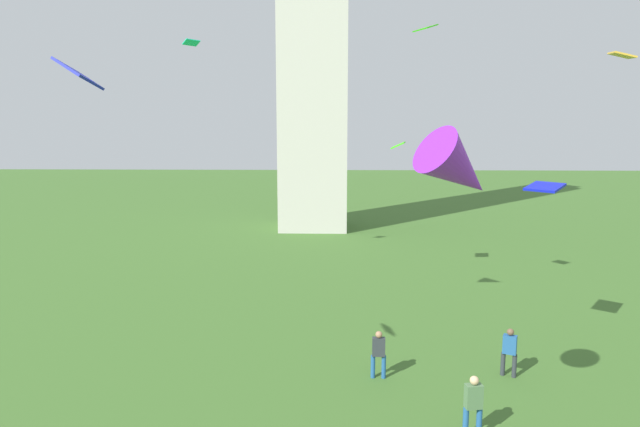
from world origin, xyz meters
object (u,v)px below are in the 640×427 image
(kite_flying_6, at_px, (79,74))
(kite_flying_8, at_px, (425,28))
(person_0, at_px, (509,349))
(kite_flying_10, at_px, (398,145))
(kite_flying_4, at_px, (622,55))
(kite_flying_0, at_px, (191,43))
(person_1, at_px, (379,352))
(kite_flying_1, at_px, (459,171))
(kite_flying_9, at_px, (545,187))
(person_2, at_px, (473,403))

(kite_flying_6, xyz_separation_m, kite_flying_8, (10.01, 9.95, 2.86))
(person_0, height_order, kite_flying_10, kite_flying_10)
(kite_flying_4, bearing_deg, kite_flying_0, -96.10)
(person_1, height_order, kite_flying_0, kite_flying_0)
(person_0, distance_m, kite_flying_4, 13.75)
(kite_flying_0, height_order, kite_flying_8, kite_flying_0)
(kite_flying_0, relative_size, kite_flying_10, 0.82)
(kite_flying_1, height_order, kite_flying_6, kite_flying_6)
(person_0, height_order, kite_flying_8, kite_flying_8)
(person_1, xyz_separation_m, kite_flying_10, (1.88, 12.08, 6.79))
(person_1, xyz_separation_m, kite_flying_1, (1.39, -5.01, 6.62))
(kite_flying_0, height_order, kite_flying_10, kite_flying_0)
(person_0, relative_size, kite_flying_9, 0.89)
(kite_flying_4, bearing_deg, person_0, -32.55)
(kite_flying_9, xyz_separation_m, kite_flying_10, (-4.34, 9.77, 1.28))
(kite_flying_0, bearing_deg, kite_flying_9, -77.13)
(kite_flying_1, relative_size, kite_flying_6, 1.94)
(person_1, relative_size, kite_flying_6, 1.28)
(kite_flying_8, distance_m, kite_flying_10, 8.13)
(kite_flying_1, distance_m, kite_flying_4, 15.24)
(person_2, distance_m, kite_flying_6, 13.52)
(person_2, relative_size, kite_flying_10, 1.45)
(person_2, xyz_separation_m, kite_flying_10, (-0.48, 15.64, 6.72))
(kite_flying_4, height_order, kite_flying_6, kite_flying_4)
(kite_flying_0, xyz_separation_m, kite_flying_4, (20.33, -6.85, -1.71))
(kite_flying_0, bearing_deg, kite_flying_1, -101.43)
(person_2, bearing_deg, kite_flying_6, -5.41)
(person_0, height_order, kite_flying_4, kite_flying_4)
(kite_flying_10, bearing_deg, person_2, 13.70)
(person_1, relative_size, person_2, 0.94)
(person_2, bearing_deg, kite_flying_1, 46.89)
(kite_flying_4, bearing_deg, kite_flying_6, -47.57)
(kite_flying_10, bearing_deg, kite_flying_8, 14.60)
(kite_flying_9, height_order, kite_flying_10, kite_flying_10)
(person_0, xyz_separation_m, kite_flying_10, (-2.69, 11.80, 6.76))
(person_1, height_order, kite_flying_9, kite_flying_9)
(kite_flying_1, bearing_deg, kite_flying_10, -29.88)
(person_0, distance_m, kite_flying_0, 22.90)
(kite_flying_1, height_order, kite_flying_8, kite_flying_8)
(kite_flying_1, xyz_separation_m, kite_flying_10, (0.49, 17.09, 0.16))
(kite_flying_0, height_order, kite_flying_6, kite_flying_0)
(person_0, xyz_separation_m, kite_flying_4, (6.10, 6.08, 10.73))
(person_0, distance_m, kite_flying_1, 9.03)
(kite_flying_9, relative_size, kite_flying_10, 1.57)
(person_0, bearing_deg, person_1, 28.72)
(kite_flying_6, distance_m, kite_flying_9, 15.89)
(person_1, xyz_separation_m, kite_flying_0, (-9.67, 13.21, 12.46))
(person_0, relative_size, kite_flying_8, 1.57)
(kite_flying_4, relative_size, kite_flying_8, 1.29)
(kite_flying_1, relative_size, kite_flying_4, 1.79)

